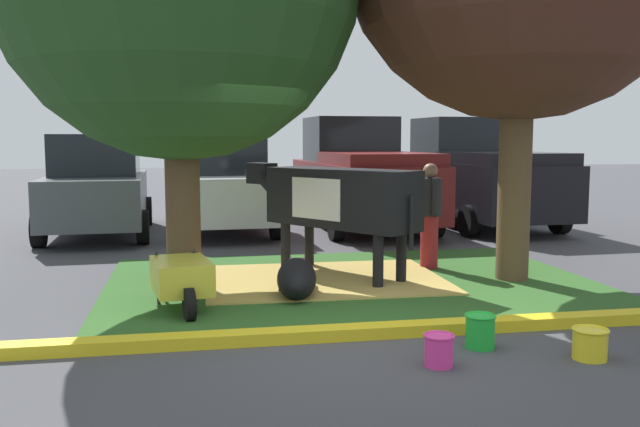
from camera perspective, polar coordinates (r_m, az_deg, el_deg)
ground_plane at (r=6.95m, az=2.58°, el=-9.91°), size 80.00×80.00×0.00m
grass_island at (r=9.22m, az=2.70°, el=-5.79°), size 6.47×4.63×0.02m
curb_yellow at (r=6.90m, az=7.53°, el=-9.55°), size 7.67×0.24×0.12m
hay_bedding at (r=9.33m, az=0.35°, el=-5.55°), size 3.25×2.46×0.04m
cow_holstein at (r=9.49m, az=1.29°, el=1.28°), size 2.14×2.75×1.56m
calf_lying at (r=8.37m, az=-1.98°, el=-5.44°), size 0.65×1.33×0.48m
person_handler at (r=10.21m, az=9.16°, el=0.05°), size 0.34×0.53×1.58m
wheelbarrow at (r=7.85m, az=-11.49°, el=-5.25°), size 0.76×1.62×0.63m
bucket_pink at (r=6.02m, az=9.91°, el=-11.14°), size 0.27×0.27×0.28m
bucket_green at (r=6.58m, az=13.24°, el=-9.50°), size 0.29×0.29×0.32m
bucket_yellow at (r=6.56m, az=21.65°, el=-10.04°), size 0.32×0.32×0.28m
sedan_silver at (r=14.36m, az=-18.10°, el=2.17°), size 2.14×4.46×2.02m
hatchback_white at (r=14.41m, az=-8.13°, el=2.43°), size 2.14×4.46×2.02m
pickup_truck_maroon at (r=14.91m, az=3.36°, el=3.11°), size 2.37×5.47×2.42m
pickup_truck_black at (r=15.78m, az=12.86°, el=3.14°), size 2.37×5.47×2.42m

